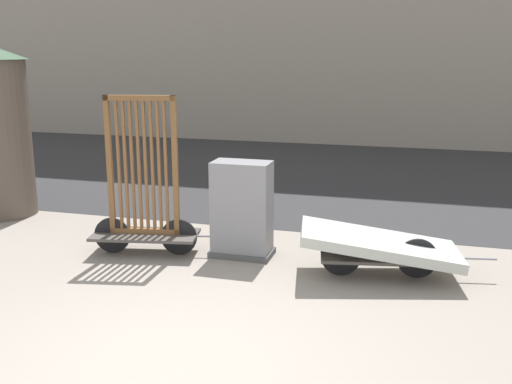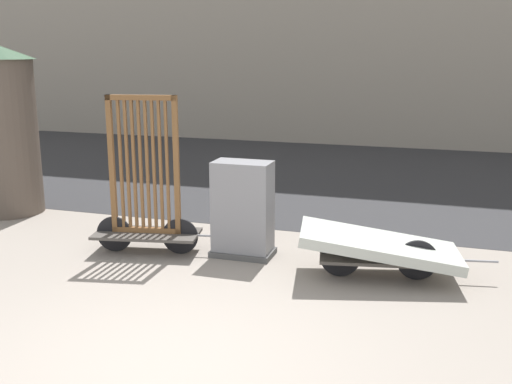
{
  "view_description": "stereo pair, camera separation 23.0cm",
  "coord_description": "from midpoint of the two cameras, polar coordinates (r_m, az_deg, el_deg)",
  "views": [
    {
      "loc": [
        2.02,
        -4.51,
        2.78
      ],
      "look_at": [
        0.0,
        2.7,
        0.98
      ],
      "focal_mm": 42.0,
      "sensor_mm": 36.0,
      "label": 1
    },
    {
      "loc": [
        2.24,
        -4.44,
        2.78
      ],
      "look_at": [
        0.0,
        2.7,
        0.98
      ],
      "focal_mm": 42.0,
      "sensor_mm": 36.0,
      "label": 2
    }
  ],
  "objects": [
    {
      "name": "ground_plane",
      "position": [
        5.69,
        -8.88,
        -15.97
      ],
      "size": [
        60.0,
        60.0,
        0.0
      ],
      "primitive_type": "plane",
      "color": "gray"
    },
    {
      "name": "bike_cart_with_bedframe",
      "position": [
        8.33,
        -11.37,
        -0.89
      ],
      "size": [
        2.17,
        0.9,
        2.19
      ],
      "rotation": [
        0.0,
        0.0,
        0.19
      ],
      "color": "#4C4742",
      "rests_on": "ground_plane"
    },
    {
      "name": "road_strip",
      "position": [
        13.58,
        6.31,
        1.62
      ],
      "size": [
        56.0,
        8.78,
        0.01
      ],
      "color": "#2D2D30",
      "rests_on": "ground_plane"
    },
    {
      "name": "bike_cart_with_mattress",
      "position": [
        7.58,
        10.85,
        -5.08
      ],
      "size": [
        2.45,
        1.28,
        0.64
      ],
      "rotation": [
        0.0,
        0.0,
        0.18
      ],
      "color": "#4C4742",
      "rests_on": "ground_plane"
    },
    {
      "name": "utility_cabinet",
      "position": [
        8.13,
        -2.16,
        -1.96
      ],
      "size": [
        0.84,
        0.5,
        1.31
      ],
      "color": "#4C4C4C",
      "rests_on": "ground_plane"
    }
  ]
}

